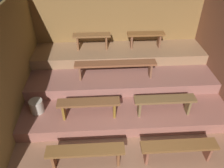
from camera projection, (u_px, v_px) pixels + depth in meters
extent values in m
cube|color=#8C6047|center=(124.00, 109.00, 5.62)|extent=(5.61, 4.90, 0.08)
cube|color=brown|center=(118.00, 28.00, 6.50)|extent=(5.61, 0.06, 2.51)
cube|color=brown|center=(12.00, 69.00, 4.72)|extent=(0.06, 4.90, 2.51)
cube|color=#92594C|center=(122.00, 90.00, 5.95)|extent=(4.81, 3.02, 0.28)
cube|color=#8E5A4F|center=(120.00, 71.00, 6.19)|extent=(4.81, 1.99, 0.28)
cube|color=#926C4C|center=(119.00, 53.00, 6.40)|extent=(4.81, 1.05, 0.28)
cube|color=brown|center=(85.00, 150.00, 4.08)|extent=(1.46, 0.27, 0.05)
cube|color=brown|center=(54.00, 159.00, 4.18)|extent=(0.05, 0.21, 0.38)
cube|color=brown|center=(118.00, 156.00, 4.24)|extent=(0.05, 0.21, 0.38)
cube|color=brown|center=(179.00, 146.00, 4.16)|extent=(1.46, 0.27, 0.05)
cube|color=brown|center=(146.00, 154.00, 4.26)|extent=(0.05, 0.21, 0.38)
cube|color=brown|center=(208.00, 151.00, 4.32)|extent=(0.05, 0.21, 0.38)
cube|color=brown|center=(89.00, 102.00, 4.72)|extent=(1.34, 0.27, 0.05)
cube|color=brown|center=(64.00, 111.00, 4.82)|extent=(0.05, 0.21, 0.38)
cube|color=brown|center=(114.00, 109.00, 4.88)|extent=(0.05, 0.21, 0.38)
cube|color=brown|center=(165.00, 99.00, 4.80)|extent=(1.34, 0.27, 0.05)
cube|color=brown|center=(139.00, 108.00, 4.91)|extent=(0.05, 0.21, 0.38)
cube|color=brown|center=(188.00, 106.00, 4.96)|extent=(0.05, 0.21, 0.38)
cube|color=brown|center=(116.00, 64.00, 5.45)|extent=(2.02, 0.27, 0.05)
cube|color=brown|center=(80.00, 72.00, 5.53)|extent=(0.05, 0.21, 0.38)
cube|color=brown|center=(150.00, 70.00, 5.62)|extent=(0.05, 0.21, 0.38)
cube|color=brown|center=(92.00, 35.00, 6.11)|extent=(1.04, 0.27, 0.05)
cube|color=brown|center=(78.00, 43.00, 6.22)|extent=(0.05, 0.21, 0.38)
cube|color=brown|center=(106.00, 42.00, 6.26)|extent=(0.05, 0.21, 0.38)
cube|color=brown|center=(146.00, 34.00, 6.18)|extent=(1.04, 0.27, 0.05)
cube|color=brown|center=(131.00, 41.00, 6.29)|extent=(0.05, 0.21, 0.38)
cube|color=brown|center=(159.00, 41.00, 6.33)|extent=(0.05, 0.21, 0.38)
cylinder|color=#B2A899|center=(37.00, 106.00, 4.99)|extent=(0.30, 0.30, 0.31)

